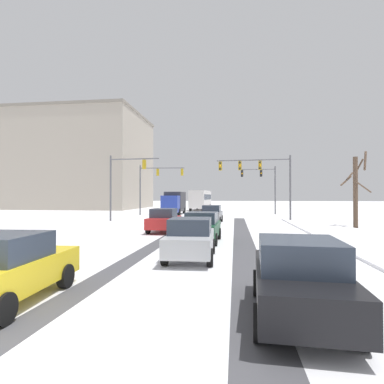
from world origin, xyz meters
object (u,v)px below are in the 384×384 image
(traffic_signal_far_right, at_px, (263,180))
(office_building_far_left_block, at_px, (84,162))
(traffic_signal_far_left, at_px, (155,179))
(car_red_second, at_px, (164,220))
(car_dark_green_third, at_px, (202,227))
(box_truck_delivery, at_px, (174,202))
(car_grey_lead, at_px, (212,214))
(traffic_signal_near_right, at_px, (260,172))
(car_yellow_cab_fifth, at_px, (6,268))
(traffic_signal_near_left, at_px, (123,177))
(car_black_sixth, at_px, (299,278))
(bus_oncoming, at_px, (201,199))
(bare_tree_sidewalk_mid, at_px, (356,189))
(car_silver_fourth, at_px, (191,238))

(traffic_signal_far_right, distance_m, office_building_far_left_block, 38.46)
(traffic_signal_far_left, height_order, office_building_far_left_block, office_building_far_left_block)
(car_red_second, xyz_separation_m, car_dark_green_third, (3.08, -4.44, 0.00))
(box_truck_delivery, bearing_deg, car_grey_lead, -64.83)
(traffic_signal_near_right, height_order, car_yellow_cab_fifth, traffic_signal_near_right)
(traffic_signal_near_left, relative_size, car_dark_green_third, 1.57)
(car_yellow_cab_fifth, bearing_deg, car_red_second, 88.32)
(car_grey_lead, bearing_deg, car_black_sixth, -81.46)
(traffic_signal_far_right, xyz_separation_m, car_yellow_cab_fifth, (-9.07, -37.67, -3.77))
(car_grey_lead, relative_size, bus_oncoming, 0.38)
(traffic_signal_near_left, bearing_deg, traffic_signal_far_right, 43.79)
(traffic_signal_near_right, bearing_deg, car_grey_lead, -147.01)
(car_black_sixth, bearing_deg, car_red_second, 112.48)
(bare_tree_sidewalk_mid, bearing_deg, traffic_signal_far_left, 144.25)
(traffic_signal_near_right, bearing_deg, bus_oncoming, 109.96)
(car_black_sixth, relative_size, bare_tree_sidewalk_mid, 0.71)
(car_red_second, xyz_separation_m, box_truck_delivery, (-3.27, 20.75, 0.82))
(car_red_second, relative_size, car_black_sixth, 0.98)
(office_building_far_left_block, bearing_deg, car_yellow_cab_fifth, -65.33)
(car_yellow_cab_fifth, bearing_deg, bus_oncoming, 90.78)
(traffic_signal_far_right, bearing_deg, car_grey_lead, -111.85)
(car_black_sixth, bearing_deg, traffic_signal_far_right, 86.22)
(car_red_second, bearing_deg, car_black_sixth, -67.52)
(traffic_signal_far_right, relative_size, box_truck_delivery, 0.87)
(traffic_signal_near_left, xyz_separation_m, car_black_sixth, (12.21, -23.58, -3.55))
(car_grey_lead, bearing_deg, traffic_signal_near_left, 175.52)
(traffic_signal_far_right, relative_size, car_yellow_cab_fifth, 1.55)
(traffic_signal_far_left, bearing_deg, car_dark_green_third, -70.06)
(car_red_second, bearing_deg, box_truck_delivery, 98.94)
(car_yellow_cab_fifth, bearing_deg, traffic_signal_near_left, 103.43)
(bus_oncoming, bearing_deg, traffic_signal_near_right, -70.04)
(car_dark_green_third, bearing_deg, car_black_sixth, -73.60)
(car_silver_fourth, distance_m, office_building_far_left_block, 57.36)
(traffic_signal_far_left, xyz_separation_m, office_building_far_left_block, (-20.13, 20.86, 4.74))
(car_yellow_cab_fifth, xyz_separation_m, car_black_sixth, (6.58, 0.00, 0.00))
(traffic_signal_near_left, height_order, bare_tree_sidewalk_mid, traffic_signal_near_left)
(car_dark_green_third, bearing_deg, car_yellow_cab_fifth, -108.67)
(box_truck_delivery, bearing_deg, traffic_signal_near_right, -42.64)
(bare_tree_sidewalk_mid, bearing_deg, car_black_sixth, -112.27)
(traffic_signal_far_left, distance_m, car_red_second, 20.07)
(office_building_far_left_block, bearing_deg, traffic_signal_far_right, -26.44)
(traffic_signal_near_left, relative_size, bare_tree_sidewalk_mid, 1.11)
(bare_tree_sidewalk_mid, bearing_deg, car_dark_green_third, -140.20)
(traffic_signal_far_left, relative_size, box_truck_delivery, 0.87)
(traffic_signal_near_right, height_order, traffic_signal_far_right, same)
(car_silver_fourth, relative_size, bus_oncoming, 0.38)
(car_silver_fourth, bearing_deg, traffic_signal_near_left, 117.20)
(car_dark_green_third, bearing_deg, traffic_signal_near_left, 124.78)
(bare_tree_sidewalk_mid, distance_m, office_building_far_left_block, 53.32)
(bare_tree_sidewalk_mid, bearing_deg, car_yellow_cab_fifth, -126.65)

